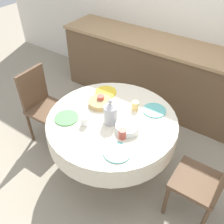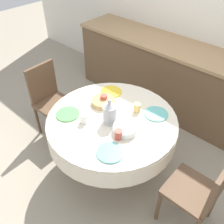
{
  "view_description": "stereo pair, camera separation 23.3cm",
  "coord_description": "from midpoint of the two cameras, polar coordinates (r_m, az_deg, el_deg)",
  "views": [
    {
      "loc": [
        1.03,
        -1.48,
        2.3
      ],
      "look_at": [
        0.0,
        0.0,
        0.81
      ],
      "focal_mm": 40.0,
      "sensor_mm": 36.0,
      "label": 1
    },
    {
      "loc": [
        1.21,
        -1.33,
        2.3
      ],
      "look_at": [
        0.0,
        0.0,
        0.81
      ],
      "focal_mm": 40.0,
      "sensor_mm": 36.0,
      "label": 2
    }
  ],
  "objects": [
    {
      "name": "chair_right",
      "position": [
        3.07,
        -11.89,
        3.13
      ],
      "size": [
        0.42,
        0.42,
        0.92
      ],
      "rotation": [
        0.0,
        0.0,
        -1.53
      ],
      "color": "brown",
      "rests_on": "ground_plane"
    },
    {
      "name": "kitchen_counter",
      "position": [
        3.52,
        17.53,
        6.48
      ],
      "size": [
        3.24,
        0.64,
        0.95
      ],
      "color": "brown",
      "rests_on": "ground_plane"
    },
    {
      "name": "plate_near_right",
      "position": [
        2.07,
        2.87,
        -9.39
      ],
      "size": [
        0.23,
        0.23,
        0.01
      ],
      "primitive_type": "cylinder",
      "color": "#60BCB7",
      "rests_on": "dining_table"
    },
    {
      "name": "cup_near_left",
      "position": [
        2.32,
        -3.65,
        -1.61
      ],
      "size": [
        0.07,
        0.07,
        0.09
      ],
      "primitive_type": "cylinder",
      "color": "white",
      "rests_on": "dining_table"
    },
    {
      "name": "bread_basket",
      "position": [
        2.54,
        0.59,
        2.28
      ],
      "size": [
        0.24,
        0.24,
        0.05
      ],
      "primitive_type": "cylinder",
      "color": "tan",
      "rests_on": "dining_table"
    },
    {
      "name": "chair_left",
      "position": [
        2.28,
        22.66,
        -16.49
      ],
      "size": [
        0.4,
        0.4,
        0.92
      ],
      "rotation": [
        0.0,
        0.0,
        -4.71
      ],
      "color": "brown",
      "rests_on": "ground_plane"
    },
    {
      "name": "plate_far_left",
      "position": [
        2.72,
        2.21,
        4.55
      ],
      "size": [
        0.23,
        0.23,
        0.01
      ],
      "primitive_type": "cylinder",
      "color": "yellow",
      "rests_on": "dining_table"
    },
    {
      "name": "cup_far_left",
      "position": [
        2.55,
        0.75,
        2.95
      ],
      "size": [
        0.07,
        0.07,
        0.09
      ],
      "primitive_type": "cylinder",
      "color": "#CC4C3D",
      "rests_on": "dining_table"
    },
    {
      "name": "wall_back",
      "position": [
        3.47,
        23.08,
        20.03
      ],
      "size": [
        7.0,
        0.05,
        2.6
      ],
      "color": "silver",
      "rests_on": "ground_plane"
    },
    {
      "name": "fruit_bowl",
      "position": [
        2.24,
        5.97,
        -4.0
      ],
      "size": [
        0.22,
        0.22,
        0.06
      ],
      "primitive_type": "cylinder",
      "color": "silver",
      "rests_on": "dining_table"
    },
    {
      "name": "dining_table",
      "position": [
        2.47,
        2.71,
        -3.77
      ],
      "size": [
        1.27,
        1.27,
        0.73
      ],
      "color": "brown",
      "rests_on": "ground_plane"
    },
    {
      "name": "ground_plane",
      "position": [
        2.91,
        2.34,
        -12.41
      ],
      "size": [
        12.0,
        12.0,
        0.0
      ],
      "primitive_type": "plane",
      "color": "#9E937F"
    },
    {
      "name": "cup_far_right",
      "position": [
        2.46,
        8.45,
        0.89
      ],
      "size": [
        0.07,
        0.07,
        0.09
      ],
      "primitive_type": "cylinder",
      "color": "#DBB766",
      "rests_on": "dining_table"
    },
    {
      "name": "plate_far_right",
      "position": [
        2.48,
        12.73,
        -0.53
      ],
      "size": [
        0.23,
        0.23,
        0.01
      ],
      "primitive_type": "cylinder",
      "color": "#60BCB7",
      "rests_on": "dining_table"
    },
    {
      "name": "cup_near_right",
      "position": [
        2.17,
        4.6,
        -5.29
      ],
      "size": [
        0.07,
        0.07,
        0.09
      ],
      "primitive_type": "cylinder",
      "color": "#CC4C3D",
      "rests_on": "dining_table"
    },
    {
      "name": "coffee_carafe",
      "position": [
        2.27,
        2.38,
        -0.33
      ],
      "size": [
        0.13,
        0.13,
        0.26
      ],
      "color": "#B2B2B7",
      "rests_on": "dining_table"
    },
    {
      "name": "plate_near_left",
      "position": [
        2.44,
        -7.4,
        -0.57
      ],
      "size": [
        0.23,
        0.23,
        0.01
      ],
      "primitive_type": "cylinder",
      "color": "#5BA85B",
      "rests_on": "dining_table"
    }
  ]
}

